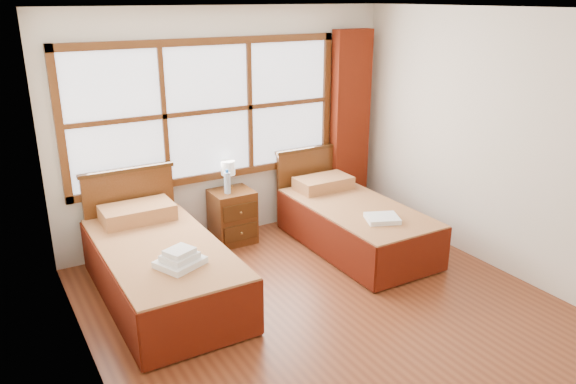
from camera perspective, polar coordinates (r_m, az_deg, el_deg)
floor at (r=5.08m, az=5.29°, el=-12.79°), size 4.50×4.50×0.00m
ceiling at (r=4.31m, az=6.41°, el=17.95°), size 4.50×4.50×0.00m
wall_back at (r=6.42m, az=-6.09°, el=6.68°), size 4.00×0.00×4.00m
wall_left at (r=3.78m, az=-19.67°, el=-3.54°), size 0.00×4.50×4.50m
wall_right at (r=5.89m, az=21.83°, el=4.24°), size 0.00×4.50×4.50m
window at (r=6.25m, az=-8.11°, el=8.12°), size 3.16×0.06×1.56m
curtain at (r=7.12m, az=6.31°, el=6.87°), size 0.50×0.16×2.30m
bed_left at (r=5.41m, az=-12.81°, el=-7.35°), size 1.05×2.07×1.02m
bed_right at (r=6.35m, az=6.61°, el=-3.07°), size 0.97×1.99×0.94m
nightstand at (r=6.45m, az=-5.65°, el=-2.48°), size 0.46×0.46×0.62m
towels_left at (r=4.84m, az=-10.92°, el=-6.69°), size 0.45×0.43×0.15m
towels_right at (r=5.85m, az=9.55°, el=-2.66°), size 0.41×0.39×0.05m
lamp at (r=6.40m, az=-6.11°, el=2.37°), size 0.16×0.16×0.31m
bottle_near at (r=6.29m, az=-6.18°, el=0.92°), size 0.06×0.06×0.23m
bottle_far at (r=6.24m, az=-6.19°, el=0.96°), size 0.07×0.07×0.27m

